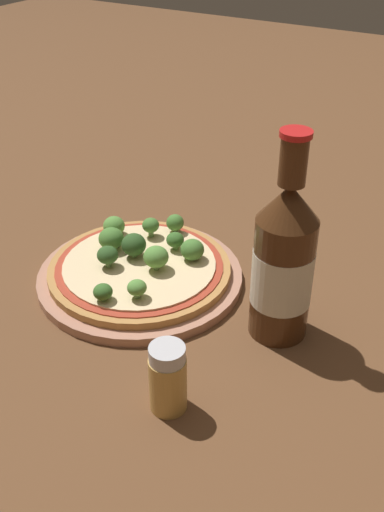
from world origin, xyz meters
The scene contains 16 objects.
ground_plane centered at (0.00, 0.00, 0.00)m, with size 3.00×3.00×0.00m, color brown.
plate centered at (0.01, 0.00, 0.01)m, with size 0.26×0.26×0.01m.
pizza centered at (0.01, 0.00, 0.02)m, with size 0.23×0.23×0.01m.
broccoli_floret_0 centered at (0.00, 0.01, 0.04)m, with size 0.03×0.03×0.03m.
broccoli_floret_1 centered at (-0.01, -0.03, 0.04)m, with size 0.03×0.03×0.03m.
broccoli_floret_2 centered at (0.05, -0.06, 0.04)m, with size 0.02×0.02×0.02m.
broccoli_floret_3 centered at (-0.05, 0.04, 0.04)m, with size 0.03×0.03×0.03m.
broccoli_floret_4 centered at (0.04, 0.05, 0.04)m, with size 0.02×0.02×0.02m.
broccoli_floret_5 centered at (-0.01, 0.06, 0.04)m, with size 0.02×0.02×0.03m.
broccoli_floret_6 centered at (0.02, -0.08, 0.04)m, with size 0.02×0.02×0.02m.
broccoli_floret_7 centered at (0.07, 0.04, 0.04)m, with size 0.03×0.03×0.03m.
broccoli_floret_8 centered at (0.01, 0.09, 0.04)m, with size 0.02×0.02×0.03m.
broccoli_floret_9 centered at (0.04, 0.00, 0.04)m, with size 0.03×0.03×0.03m.
broccoli_floret_10 centered at (-0.04, 0.01, 0.04)m, with size 0.03×0.03×0.03m.
beer_bottle centered at (0.20, 0.00, 0.09)m, with size 0.07×0.07×0.24m.
pepper_shaker centered at (0.16, -0.16, 0.04)m, with size 0.04×0.04×0.08m.
Camera 1 is at (0.39, -0.50, 0.44)m, focal length 42.00 mm.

